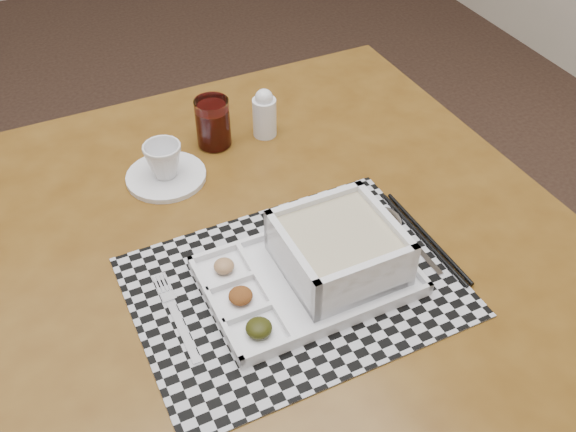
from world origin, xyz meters
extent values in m
plane|color=black|center=(0.00, 0.00, 0.00)|extent=(5.00, 5.00, 0.00)
cube|color=#51300E|center=(0.46, -0.65, 0.75)|extent=(1.06, 1.06, 0.04)
cylinder|color=#51300E|center=(-0.02, -0.20, 0.37)|extent=(0.05, 0.05, 0.73)
cylinder|color=#51300E|center=(0.91, -0.18, 0.37)|extent=(0.05, 0.05, 0.73)
cube|color=#51300E|center=(0.45, -0.21, 0.69)|extent=(0.89, 0.06, 0.08)
cube|color=#51300E|center=(0.02, -0.67, 0.69)|extent=(0.06, 0.89, 0.08)
cube|color=#51300E|center=(0.90, -0.64, 0.69)|extent=(0.06, 0.89, 0.08)
cube|color=#B5B6BD|center=(0.45, -0.79, 0.77)|extent=(0.50, 0.38, 0.00)
cube|color=white|center=(0.48, -0.78, 0.78)|extent=(0.33, 0.23, 0.01)
cube|color=white|center=(0.48, -0.68, 0.79)|extent=(0.32, 0.02, 0.01)
cube|color=white|center=(0.48, -0.89, 0.79)|extent=(0.32, 0.02, 0.01)
cube|color=white|center=(0.32, -0.79, 0.79)|extent=(0.01, 0.22, 0.01)
cube|color=white|center=(0.63, -0.78, 0.79)|extent=(0.01, 0.22, 0.01)
cube|color=white|center=(0.40, -0.78, 0.79)|extent=(0.01, 0.20, 0.01)
cube|color=white|center=(0.36, -0.82, 0.79)|extent=(0.08, 0.01, 0.01)
cube|color=white|center=(0.36, -0.75, 0.79)|extent=(0.08, 0.01, 0.01)
ellipsoid|color=black|center=(0.37, -0.85, 0.80)|extent=(0.04, 0.04, 0.02)
ellipsoid|color=#451E0B|center=(0.37, -0.79, 0.80)|extent=(0.04, 0.04, 0.02)
ellipsoid|color=#8A603E|center=(0.36, -0.72, 0.80)|extent=(0.03, 0.03, 0.02)
cube|color=white|center=(0.53, -0.78, 0.79)|extent=(0.18, 0.18, 0.01)
cube|color=white|center=(0.53, -0.70, 0.83)|extent=(0.18, 0.02, 0.08)
cube|color=white|center=(0.53, -0.86, 0.83)|extent=(0.18, 0.02, 0.08)
cube|color=white|center=(0.45, -0.78, 0.83)|extent=(0.02, 0.18, 0.08)
cube|color=white|center=(0.61, -0.78, 0.83)|extent=(0.02, 0.18, 0.08)
cube|color=#BFB78E|center=(0.53, -0.78, 0.82)|extent=(0.16, 0.16, 0.07)
cube|color=#BCBCC3|center=(0.27, -0.80, 0.78)|extent=(0.02, 0.12, 0.00)
cube|color=#BCBCC3|center=(0.27, -0.73, 0.78)|extent=(0.02, 0.02, 0.00)
cube|color=#BCBCC3|center=(0.26, -0.70, 0.78)|extent=(0.00, 0.04, 0.00)
cube|color=#BCBCC3|center=(0.26, -0.70, 0.78)|extent=(0.00, 0.04, 0.00)
cube|color=#BCBCC3|center=(0.27, -0.70, 0.78)|extent=(0.00, 0.04, 0.00)
cube|color=#BCBCC3|center=(0.28, -0.70, 0.78)|extent=(0.00, 0.04, 0.00)
cube|color=#BCBCC3|center=(0.68, -0.80, 0.78)|extent=(0.01, 0.12, 0.00)
ellipsoid|color=#BCBCC3|center=(0.67, -0.71, 0.78)|extent=(0.04, 0.06, 0.01)
cylinder|color=black|center=(0.70, -0.78, 0.78)|extent=(0.01, 0.24, 0.01)
cylinder|color=black|center=(0.71, -0.78, 0.78)|extent=(0.01, 0.24, 0.01)
cylinder|color=white|center=(0.35, -0.44, 0.78)|extent=(0.15, 0.15, 0.01)
imported|color=white|center=(0.35, -0.44, 0.82)|extent=(0.08, 0.08, 0.07)
cylinder|color=white|center=(0.47, -0.37, 0.82)|extent=(0.07, 0.07, 0.10)
cylinder|color=#390504|center=(0.47, -0.37, 0.81)|extent=(0.06, 0.06, 0.08)
cylinder|color=white|center=(0.57, -0.38, 0.81)|extent=(0.05, 0.05, 0.08)
sphere|color=white|center=(0.57, -0.38, 0.86)|extent=(0.04, 0.04, 0.04)
camera|label=1|loc=(0.17, -1.39, 1.53)|focal=40.00mm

